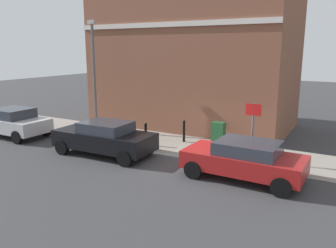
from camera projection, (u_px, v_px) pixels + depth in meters
ground at (204, 164)px, 13.27m from camera, size 80.00×80.00×0.00m
sidewalk at (112, 134)px, 17.71m from camera, size 2.70×30.00×0.15m
corner_building at (195, 56)px, 19.37m from camera, size 6.27×10.81×8.07m
car_red at (244, 159)px, 11.65m from camera, size 2.03×4.13×1.36m
car_black at (105, 138)px, 14.34m from camera, size 1.99×4.40×1.45m
car_silver at (12, 122)px, 17.45m from camera, size 1.94×4.15×1.47m
utility_cabinet at (218, 136)px, 14.93m from camera, size 0.46×0.61×1.15m
bollard_near_cabinet at (184, 130)px, 15.85m from camera, size 0.14×0.14×1.04m
bollard_far_kerb at (146, 133)px, 15.28m from camera, size 0.14×0.14×1.04m
street_sign at (253, 124)px, 12.85m from camera, size 0.08×0.60×2.30m
lamppost at (94, 71)px, 17.62m from camera, size 0.20×0.44×5.72m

